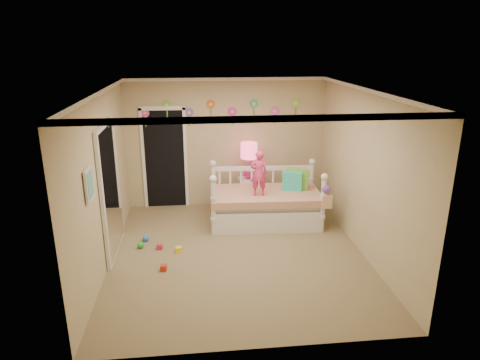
{
  "coord_description": "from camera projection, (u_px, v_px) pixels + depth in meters",
  "views": [
    {
      "loc": [
        -0.62,
        -6.12,
        3.26
      ],
      "look_at": [
        0.1,
        0.6,
        1.05
      ],
      "focal_mm": 31.79,
      "sensor_mm": 36.0,
      "label": 1
    }
  ],
  "objects": [
    {
      "name": "crown_molding",
      "position": [
        237.0,
        92.0,
        6.06
      ],
      "size": [
        4.0,
        4.5,
        0.06
      ],
      "primitive_type": null,
      "color": "white",
      "rests_on": "ceiling"
    },
    {
      "name": "mirror_closet",
      "position": [
        111.0,
        190.0,
        6.62
      ],
      "size": [
        0.07,
        1.3,
        2.1
      ],
      "primitive_type": "cube",
      "color": "white",
      "rests_on": "left_wall"
    },
    {
      "name": "toy_scatter",
      "position": [
        163.0,
        250.0,
        6.84
      ],
      "size": [
        1.02,
        1.42,
        0.11
      ],
      "primitive_type": null,
      "rotation": [
        0.0,
        0.0,
        -0.18
      ],
      "color": "#996666",
      "rests_on": "floor"
    },
    {
      "name": "child",
      "position": [
        259.0,
        173.0,
        7.54
      ],
      "size": [
        0.32,
        0.22,
        0.82
      ],
      "primitive_type": "imported",
      "rotation": [
        0.0,
        0.0,
        3.06
      ],
      "color": "#F33779",
      "rests_on": "daybed"
    },
    {
      "name": "left_wall",
      "position": [
        103.0,
        181.0,
        6.25
      ],
      "size": [
        0.01,
        4.5,
        2.6
      ],
      "primitive_type": "cube",
      "color": "tan",
      "rests_on": "floor"
    },
    {
      "name": "flower_decals",
      "position": [
        222.0,
        112.0,
        8.36
      ],
      "size": [
        3.4,
        0.02,
        0.5
      ],
      "primitive_type": null,
      "color": "#B2668C",
      "rests_on": "back_wall"
    },
    {
      "name": "daybed",
      "position": [
        265.0,
        195.0,
        7.87
      ],
      "size": [
        2.09,
        1.19,
        1.11
      ],
      "primitive_type": null,
      "rotation": [
        0.0,
        0.0,
        -0.05
      ],
      "color": "white",
      "rests_on": "floor"
    },
    {
      "name": "wall_picture",
      "position": [
        89.0,
        184.0,
        5.33
      ],
      "size": [
        0.05,
        0.34,
        0.42
      ],
      "primitive_type": "cube",
      "color": "white",
      "rests_on": "left_wall"
    },
    {
      "name": "hanging_bag",
      "position": [
        326.0,
        197.0,
        7.4
      ],
      "size": [
        0.2,
        0.16,
        0.36
      ],
      "primitive_type": null,
      "color": "beige",
      "rests_on": "daybed"
    },
    {
      "name": "pillow_lime",
      "position": [
        297.0,
        179.0,
        7.93
      ],
      "size": [
        0.43,
        0.26,
        0.38
      ],
      "primitive_type": "cube",
      "rotation": [
        0.0,
        0.0,
        -0.28
      ],
      "color": "#6CB938",
      "rests_on": "daybed"
    },
    {
      "name": "ceiling",
      "position": [
        237.0,
        90.0,
        6.05
      ],
      "size": [
        4.0,
        4.5,
        0.01
      ],
      "primitive_type": "cube",
      "color": "white",
      "rests_on": "floor"
    },
    {
      "name": "table_lamp",
      "position": [
        249.0,
        155.0,
        8.35
      ],
      "size": [
        0.33,
        0.33,
        0.73
      ],
      "color": "#EF1F92",
      "rests_on": "nightstand"
    },
    {
      "name": "right_wall",
      "position": [
        364.0,
        173.0,
        6.66
      ],
      "size": [
        0.01,
        4.5,
        2.6
      ],
      "primitive_type": "cube",
      "color": "tan",
      "rests_on": "floor"
    },
    {
      "name": "pillow_turquoise",
      "position": [
        292.0,
        181.0,
        7.86
      ],
      "size": [
        0.38,
        0.22,
        0.36
      ],
      "primitive_type": "cube",
      "rotation": [
        0.0,
        0.0,
        -0.27
      ],
      "color": "#26C1B7",
      "rests_on": "daybed"
    },
    {
      "name": "closet_doorway",
      "position": [
        165.0,
        158.0,
        8.52
      ],
      "size": [
        0.9,
        0.04,
        2.07
      ],
      "primitive_type": "cube",
      "color": "black",
      "rests_on": "back_wall"
    },
    {
      "name": "nightstand",
      "position": [
        249.0,
        194.0,
        8.6
      ],
      "size": [
        0.43,
        0.35,
        0.65
      ],
      "primitive_type": "cube",
      "rotation": [
        0.0,
        0.0,
        0.13
      ],
      "color": "white",
      "rests_on": "floor"
    },
    {
      "name": "floor",
      "position": [
        238.0,
        253.0,
        6.86
      ],
      "size": [
        4.0,
        4.5,
        0.01
      ],
      "primitive_type": "cube",
      "color": "#7F684C",
      "rests_on": "ground"
    },
    {
      "name": "back_wall",
      "position": [
        226.0,
        143.0,
        8.58
      ],
      "size": [
        4.0,
        0.01,
        2.6
      ],
      "primitive_type": "cube",
      "color": "tan",
      "rests_on": "floor"
    }
  ]
}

